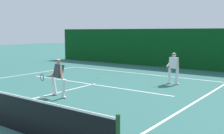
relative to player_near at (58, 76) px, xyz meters
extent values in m
cube|color=white|center=(-0.56, 7.27, -0.85)|extent=(10.81, 0.10, 0.01)
cube|color=white|center=(-0.56, 2.79, -0.85)|extent=(8.81, 0.10, 0.01)
cube|color=white|center=(-0.56, -0.20, -0.85)|extent=(0.10, 6.40, 0.01)
cylinder|color=silver|center=(0.39, -0.08, -0.46)|extent=(0.31, 0.20, 0.79)
cylinder|color=silver|center=(-0.37, 0.10, -0.46)|extent=(0.37, 0.22, 0.79)
ellipsoid|color=white|center=(0.39, -0.08, -0.80)|extent=(0.28, 0.17, 0.09)
ellipsoid|color=white|center=(-0.37, 0.10, -0.80)|extent=(0.28, 0.17, 0.09)
cube|color=#2D3338|center=(0.01, 0.01, 0.20)|extent=(0.47, 0.42, 0.58)
cylinder|color=tan|center=(0.23, -0.04, 0.18)|extent=(0.23, 0.14, 0.60)
cylinder|color=tan|center=(-0.21, 0.06, 0.18)|extent=(0.22, 0.55, 0.41)
sphere|color=tan|center=(0.01, 0.01, 0.60)|extent=(0.21, 0.21, 0.21)
cylinder|color=black|center=(0.01, 0.01, 0.63)|extent=(0.27, 0.27, 0.04)
cylinder|color=black|center=(-0.32, -0.17, -0.03)|extent=(0.09, 0.26, 0.03)
torus|color=black|center=(-0.40, -0.50, -0.03)|extent=(0.29, 0.09, 0.29)
cylinder|color=silver|center=(2.92, 5.24, -0.45)|extent=(0.19, 0.17, 0.80)
cylinder|color=silver|center=(2.50, 5.30, -0.45)|extent=(0.21, 0.17, 0.81)
ellipsoid|color=white|center=(2.92, 5.24, -0.80)|extent=(0.27, 0.15, 0.09)
ellipsoid|color=white|center=(2.50, 5.30, -0.80)|extent=(0.27, 0.15, 0.09)
cube|color=silver|center=(2.71, 5.27, 0.23)|extent=(0.45, 0.31, 0.57)
cylinder|color=beige|center=(2.93, 5.24, 0.21)|extent=(0.16, 0.12, 0.62)
cylinder|color=beige|center=(2.48, 5.31, 0.21)|extent=(0.18, 0.57, 0.42)
sphere|color=beige|center=(2.71, 5.27, 0.64)|extent=(0.21, 0.21, 0.21)
cylinder|color=black|center=(2.71, 5.27, 0.67)|extent=(0.26, 0.26, 0.04)
cylinder|color=black|center=(2.39, 5.07, -0.01)|extent=(0.07, 0.26, 0.03)
torus|color=black|center=(2.34, 4.73, -0.01)|extent=(0.29, 0.07, 0.29)
sphere|color=#D1E033|center=(-1.51, 4.44, -0.82)|extent=(0.07, 0.07, 0.07)
cube|color=#073D14|center=(-0.56, 11.03, 0.57)|extent=(20.59, 0.12, 2.85)
camera|label=1|loc=(8.22, -7.59, 1.80)|focal=43.89mm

